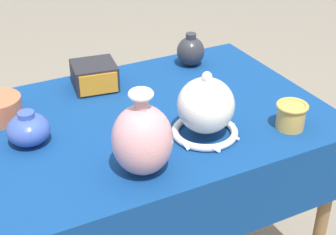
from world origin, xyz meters
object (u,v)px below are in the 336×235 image
Objects in this scene: cup_wide_ochre at (291,115)px; jar_round_charcoal at (191,51)px; vase_dome_bell at (206,110)px; mosaic_tile_box at (95,76)px; vase_tall_bulbous at (142,139)px; jar_round_cobalt at (28,129)px.

jar_round_charcoal reaches higher than cup_wide_ochre.
vase_dome_bell is 1.28× the size of mosaic_tile_box.
vase_dome_bell is at bearing -114.31° from jar_round_charcoal.
vase_tall_bulbous is 0.70m from jar_round_charcoal.
jar_round_charcoal is at bearing 10.41° from mosaic_tile_box.
mosaic_tile_box is at bearing 129.49° from cup_wide_ochre.
jar_round_cobalt is (-0.24, 0.27, -0.05)m from vase_tall_bulbous.
vase_tall_bulbous is at bearing -49.07° from jar_round_cobalt.
mosaic_tile_box is 1.70× the size of cup_wide_ochre.
cup_wide_ochre is at bearing -20.70° from jar_round_cobalt.
mosaic_tile_box is (0.06, 0.53, -0.06)m from vase_tall_bulbous.
vase_dome_bell is 1.69× the size of jar_round_cobalt.
jar_round_charcoal is at bearing 65.69° from vase_dome_bell.
vase_dome_bell is 0.51m from jar_round_charcoal.
mosaic_tile_box is (-0.18, 0.45, -0.04)m from vase_dome_bell.
vase_tall_bulbous is at bearing -87.74° from mosaic_tile_box.
vase_dome_bell is 2.17× the size of cup_wide_ochre.
jar_round_cobalt is at bearing 130.93° from vase_tall_bulbous.
cup_wide_ochre is at bearing -0.28° from vase_tall_bulbous.
vase_tall_bulbous is 0.53m from mosaic_tile_box.
vase_tall_bulbous is 0.25m from vase_dome_bell.
mosaic_tile_box is at bearing 112.29° from vase_dome_bell.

